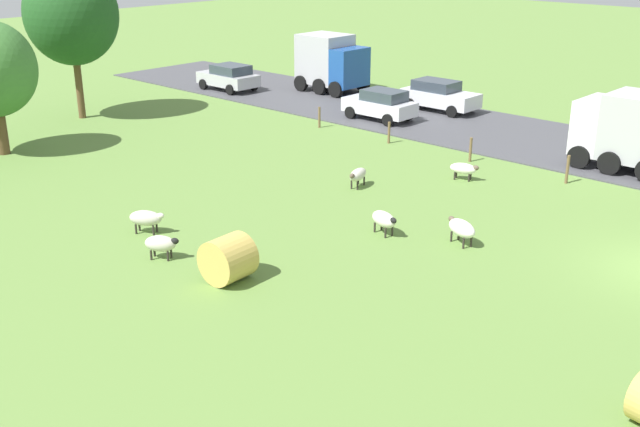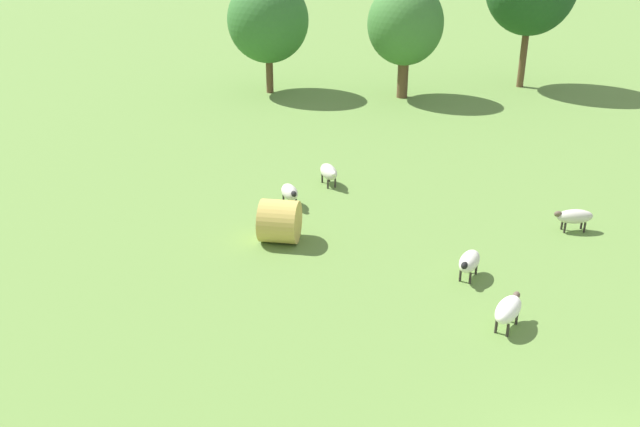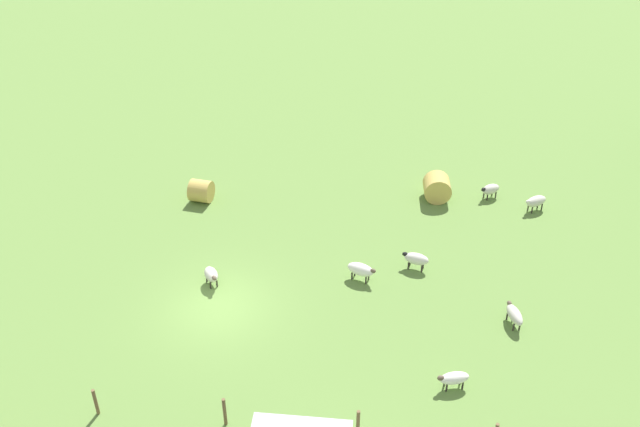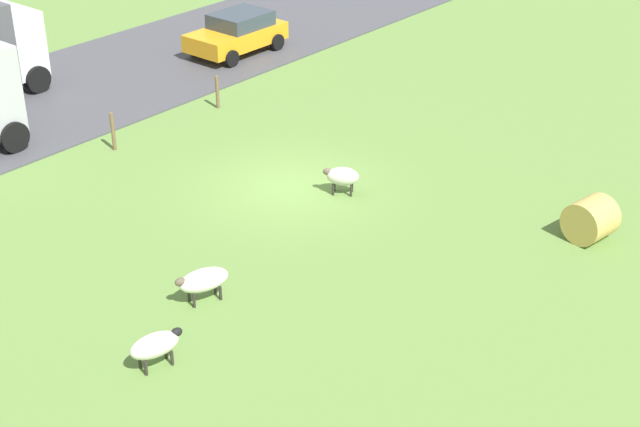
{
  "view_description": "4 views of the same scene",
  "coord_description": "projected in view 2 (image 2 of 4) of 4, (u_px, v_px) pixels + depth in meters",
  "views": [
    {
      "loc": [
        -22.26,
        -6.46,
        9.62
      ],
      "look_at": [
        -7.18,
        7.42,
        1.94
      ],
      "focal_mm": 42.92,
      "sensor_mm": 36.0,
      "label": 1
    },
    {
      "loc": [
        -3.71,
        -10.05,
        10.14
      ],
      "look_at": [
        -7.73,
        8.18,
        1.53
      ],
      "focal_mm": 39.76,
      "sensor_mm": 36.0,
      "label": 2
    },
    {
      "loc": [
        21.5,
        6.34,
        19.35
      ],
      "look_at": [
        -5.41,
        3.59,
        1.26
      ],
      "focal_mm": 39.68,
      "sensor_mm": 36.0,
      "label": 3
    },
    {
      "loc": [
        -16.18,
        18.12,
        12.16
      ],
      "look_at": [
        -3.38,
        2.72,
        1.43
      ],
      "focal_mm": 53.41,
      "sensor_mm": 36.0,
      "label": 4
    }
  ],
  "objects": [
    {
      "name": "sheep_0",
      "position": [
        469.0,
        261.0,
        19.99
      ],
      "size": [
        0.78,
        1.24,
        0.8
      ],
      "color": "silver",
      "rests_on": "ground_plane"
    },
    {
      "name": "hay_bale_0",
      "position": [
        280.0,
        221.0,
        22.05
      ],
      "size": [
        1.26,
        1.42,
        1.36
      ],
      "primitive_type": "cylinder",
      "rotation": [
        1.57,
        0.0,
        1.63
      ],
      "color": "tan",
      "rests_on": "ground_plane"
    },
    {
      "name": "sheep_3",
      "position": [
        508.0,
        309.0,
        17.68
      ],
      "size": [
        0.93,
        1.34,
        0.83
      ],
      "color": "white",
      "rests_on": "ground_plane"
    },
    {
      "name": "tree_0",
      "position": [
        268.0,
        20.0,
        36.88
      ],
      "size": [
        4.25,
        4.25,
        6.05
      ],
      "color": "brown",
      "rests_on": "ground_plane"
    },
    {
      "name": "sheep_1",
      "position": [
        574.0,
        217.0,
        22.76
      ],
      "size": [
        1.32,
        0.77,
        0.75
      ],
      "color": "beige",
      "rests_on": "ground_plane"
    },
    {
      "name": "sheep_6",
      "position": [
        290.0,
        192.0,
        24.6
      ],
      "size": [
        0.96,
        1.1,
        0.76
      ],
      "color": "beige",
      "rests_on": "ground_plane"
    },
    {
      "name": "tree_2",
      "position": [
        405.0,
        24.0,
        36.0
      ],
      "size": [
        3.89,
        3.89,
        5.93
      ],
      "color": "brown",
      "rests_on": "ground_plane"
    },
    {
      "name": "sheep_4",
      "position": [
        329.0,
        172.0,
        26.28
      ],
      "size": [
        1.04,
        1.23,
        0.79
      ],
      "color": "beige",
      "rests_on": "ground_plane"
    }
  ]
}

